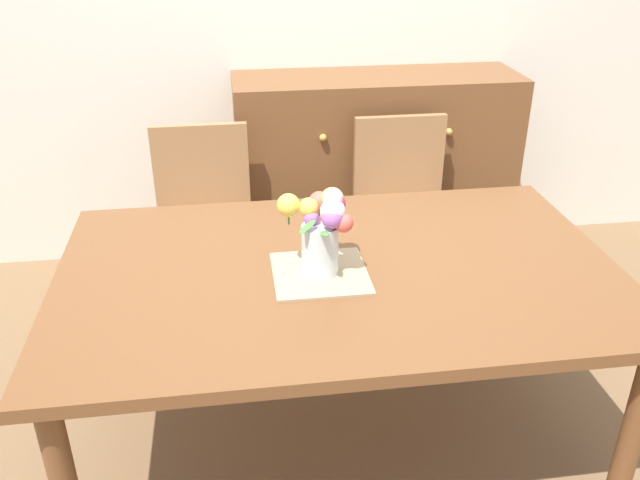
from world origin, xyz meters
The scene contains 7 objects.
ground_plane centered at (0.00, 0.00, 0.00)m, with size 12.00×12.00×0.00m, color brown.
dining_table centered at (0.00, 0.00, 0.65)m, with size 1.77×1.10×0.72m.
chair_left centered at (-0.45, 0.89, 0.52)m, with size 0.42×0.42×0.90m.
chair_right centered at (0.45, 0.89, 0.52)m, with size 0.42×0.42×0.90m.
dresser centered at (0.41, 1.33, 0.50)m, with size 1.40×0.47×1.00m.
placemat centered at (-0.07, -0.04, 0.73)m, with size 0.29×0.29×0.01m, color tan.
flower_vase centered at (-0.06, -0.02, 0.88)m, with size 0.22×0.24×0.28m.
Camera 1 is at (-0.32, -1.80, 1.76)m, focal length 37.27 mm.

